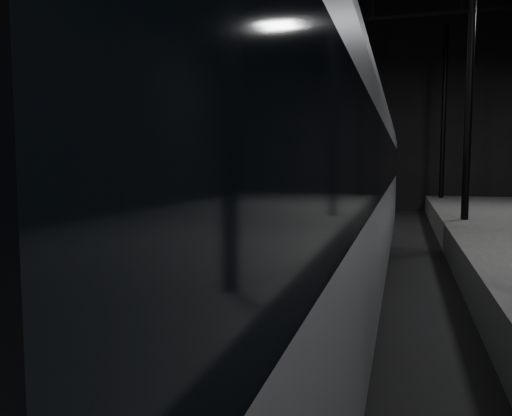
% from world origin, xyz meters
% --- Properties ---
extents(ground, '(44.00, 44.00, 0.00)m').
position_xyz_m(ground, '(0.00, 0.00, 0.00)').
color(ground, black).
rests_on(ground, ground).
extents(platform_left, '(9.00, 43.80, 1.00)m').
position_xyz_m(platform_left, '(-7.50, 0.00, 0.50)').
color(platform_left, '#4F4F4C').
rests_on(platform_left, ground).
extents(tactile_strip, '(0.50, 43.80, 0.01)m').
position_xyz_m(tactile_strip, '(-3.25, 0.00, 1.00)').
color(tactile_strip, '#8A6319').
rests_on(tactile_strip, platform_left).
extents(track, '(2.40, 43.00, 0.24)m').
position_xyz_m(track, '(0.00, 0.00, 0.07)').
color(track, '#3F3328').
rests_on(track, ground).
extents(train, '(2.83, 18.88, 5.05)m').
position_xyz_m(train, '(-0.00, -1.89, 2.82)').
color(train, '#AAACB2').
rests_on(train, ground).
extents(woman, '(0.75, 0.60, 1.79)m').
position_xyz_m(woman, '(-6.16, 2.94, 1.89)').
color(woman, '#9D7C60').
rests_on(woman, platform_left).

